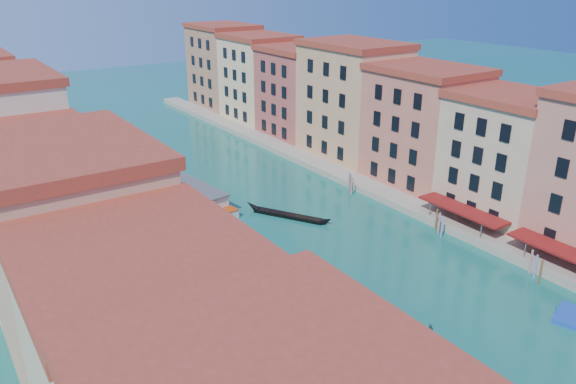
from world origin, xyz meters
The scene contains 9 objects.
left_bank_palazzos centered at (-26.00, 64.68, 9.71)m, with size 12.80×128.40×21.00m.
right_bank_palazzos centered at (30.00, 65.00, 9.75)m, with size 12.80×128.40×21.00m.
quay centered at (22.00, 65.00, 0.50)m, with size 4.00×140.00×1.00m, color gray.
mooring_poles_right centered at (19.10, 28.80, 1.30)m, with size 1.44×54.24×3.20m.
vaporetto_far centered at (-3.62, 68.72, 1.35)m, with size 6.99×20.61×3.01m.
gondola_fore centered at (0.61, 27.99, 0.39)m, with size 1.65×11.67×2.32m.
gondola_far centered at (5.53, 55.52, 0.40)m, with size 7.83×12.23×1.93m.
motorboat_mid centered at (-4.45, 38.29, 0.55)m, with size 3.73×7.14×1.41m.
motorboat_far centered at (1.97, 93.17, 0.52)m, with size 2.23×6.49×1.33m.
Camera 1 is at (-34.55, -4.13, 32.03)m, focal length 35.00 mm.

